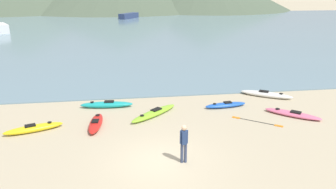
% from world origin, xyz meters
% --- Properties ---
extents(ground_plane, '(400.00, 400.00, 0.00)m').
position_xyz_m(ground_plane, '(0.00, 0.00, 0.00)').
color(ground_plane, tan).
extents(bay_water, '(160.00, 70.00, 0.06)m').
position_xyz_m(bay_water, '(0.00, 43.28, 0.03)').
color(bay_water, slate).
rests_on(bay_water, ground_plane).
extents(kayak_on_sand_0, '(2.93, 1.53, 0.39)m').
position_xyz_m(kayak_on_sand_0, '(-6.09, 3.89, 0.17)').
color(kayak_on_sand_0, yellow).
rests_on(kayak_on_sand_0, ground_plane).
extents(kayak_on_sand_1, '(3.20, 0.83, 0.41)m').
position_xyz_m(kayak_on_sand_1, '(-2.51, 6.87, 0.18)').
color(kayak_on_sand_1, teal).
rests_on(kayak_on_sand_1, ground_plane).
extents(kayak_on_sand_2, '(2.84, 2.57, 0.31)m').
position_xyz_m(kayak_on_sand_2, '(8.05, 3.94, 0.13)').
color(kayak_on_sand_2, '#E5668C').
rests_on(kayak_on_sand_2, ground_plane).
extents(kayak_on_sand_3, '(3.09, 2.85, 0.35)m').
position_xyz_m(kayak_on_sand_3, '(0.23, 5.16, 0.15)').
color(kayak_on_sand_3, '#8CCC2D').
rests_on(kayak_on_sand_3, ground_plane).
extents(kayak_on_sand_4, '(0.86, 2.66, 0.38)m').
position_xyz_m(kayak_on_sand_4, '(-2.99, 4.11, 0.17)').
color(kayak_on_sand_4, red).
rests_on(kayak_on_sand_4, ground_plane).
extents(kayak_on_sand_5, '(2.68, 0.87, 0.34)m').
position_xyz_m(kayak_on_sand_5, '(4.69, 5.85, 0.15)').
color(kayak_on_sand_5, blue).
rests_on(kayak_on_sand_5, ground_plane).
extents(kayak_on_sand_6, '(3.21, 2.39, 0.40)m').
position_xyz_m(kayak_on_sand_6, '(7.99, 7.37, 0.18)').
color(kayak_on_sand_6, white).
rests_on(kayak_on_sand_6, ground_plane).
extents(person_near_foreground, '(0.35, 0.24, 1.71)m').
position_xyz_m(person_near_foreground, '(0.92, -0.22, 0.98)').
color(person_near_foreground, '#384260').
rests_on(person_near_foreground, ground_plane).
extents(moored_boat_1, '(4.58, 5.40, 1.12)m').
position_xyz_m(moored_boat_1, '(0.47, 62.33, 0.62)').
color(moored_boat_1, navy).
rests_on(moored_boat_1, bay_water).
extents(loose_paddle, '(2.32, 1.83, 0.03)m').
position_xyz_m(loose_paddle, '(5.70, 3.44, 0.01)').
color(loose_paddle, black).
rests_on(loose_paddle, ground_plane).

